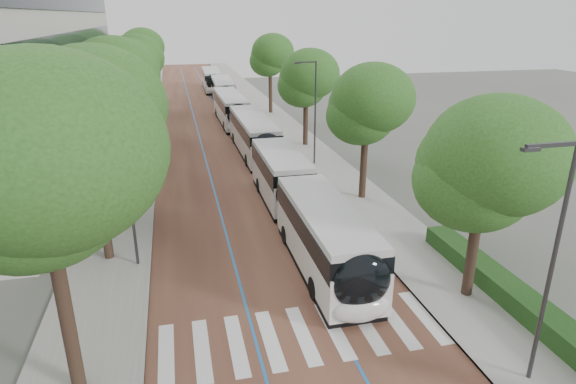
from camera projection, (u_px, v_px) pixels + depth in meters
name	position (u px, v px, depth m)	size (l,w,h in m)	color
ground	(305.00, 353.00, 17.10)	(160.00, 160.00, 0.00)	#51544C
road	(210.00, 123.00, 53.61)	(11.00, 140.00, 0.02)	#552F26
sidewalk_left	(140.00, 126.00, 51.96)	(4.00, 140.00, 0.12)	gray
sidewalk_right	(276.00, 119.00, 55.22)	(4.00, 140.00, 0.12)	gray
kerb_left	(159.00, 125.00, 52.37)	(0.20, 140.00, 0.14)	gray
kerb_right	(260.00, 120.00, 54.81)	(0.20, 140.00, 0.14)	gray
zebra_crossing	(303.00, 334.00, 18.04)	(10.55, 3.60, 0.01)	silver
lane_line_left	(196.00, 123.00, 53.25)	(0.12, 126.00, 0.01)	#2262AB
lane_line_right	(225.00, 122.00, 53.95)	(0.12, 126.00, 0.01)	#2262AB
hedge	(528.00, 307.00, 18.90)	(1.20, 14.00, 0.80)	#173B14
streetlight_near	(551.00, 249.00, 14.13)	(1.82, 0.20, 8.00)	#323335
streetlight_far	(313.00, 105.00, 36.95)	(1.82, 0.20, 8.00)	#323335
lamp_post_left	(129.00, 185.00, 21.65)	(0.14, 0.14, 8.00)	#323335
trees_left	(118.00, 81.00, 33.72)	(6.39, 61.06, 10.05)	black
trees_right	(333.00, 92.00, 35.37)	(5.54, 47.27, 8.80)	black
lead_bus	(304.00, 208.00, 25.64)	(2.63, 18.41, 3.20)	black
bus_queued_0	(254.00, 136.00, 40.81)	(2.63, 12.42, 3.20)	silver
bus_queued_1	(231.00, 109.00, 52.59)	(2.67, 12.43, 3.20)	silver
bus_queued_2	(223.00, 92.00, 64.68)	(2.95, 12.48, 3.20)	silver
bus_queued_3	(212.00, 80.00, 76.34)	(2.83, 12.46, 3.20)	silver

